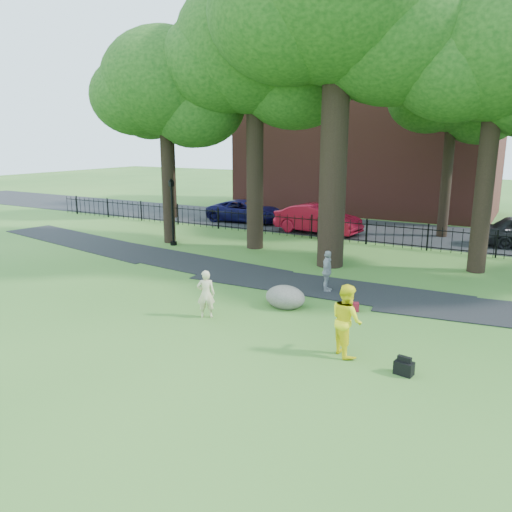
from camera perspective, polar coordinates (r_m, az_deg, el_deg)
The scene contains 16 objects.
ground at distance 15.31m, azimuth -1.20°, elevation -6.80°, with size 120.00×120.00×0.00m, color #306021.
footpath at distance 18.23m, azimuth 7.81°, elevation -3.59°, with size 36.00×2.60×0.03m, color black.
street at distance 29.76m, azimuth 14.73°, elevation 2.72°, with size 80.00×7.00×0.02m, color black.
iron_fence at distance 25.86m, azimuth 12.49°, elevation 2.64°, with size 44.00×0.04×1.20m.
brick_building at distance 38.09m, azimuth 12.53°, elevation 14.16°, with size 18.00×8.00×12.00m, color brown.
big_tree at distance 21.30m, azimuth 9.92°, elevation 26.39°, with size 10.08×8.61×14.37m.
tree_row at distance 22.04m, azimuth 11.94°, elevation 20.60°, with size 26.82×7.96×12.42m.
woman at distance 15.01m, azimuth -5.75°, elevation -4.34°, with size 0.53×0.35×1.46m, color beige.
man at distance 12.59m, azimuth 10.32°, elevation -7.18°, with size 0.88×0.69×1.81m, color yellow.
pedestrian at distance 17.57m, azimuth 8.13°, elevation -1.75°, with size 0.86×0.36×1.47m, color #9A999D.
boulder at distance 15.95m, azimuth 3.37°, elevation -4.53°, with size 1.31×0.98×0.76m, color #6A6258.
lamppost at distance 25.20m, azimuth -9.53°, elevation 4.88°, with size 0.33×0.33×3.34m.
backpack at distance 12.15m, azimuth 16.55°, elevation -12.17°, with size 0.42×0.26×0.32m, color black.
red_bag at distance 15.94m, azimuth 10.96°, elevation -5.73°, with size 0.38×0.24×0.26m, color maroon.
red_sedan at distance 28.37m, azimuth 7.07°, elevation 4.21°, with size 1.71×4.92×1.62m, color #A20C20.
navy_van at distance 32.05m, azimuth -1.17°, elevation 5.16°, with size 2.31×5.02×1.40m, color #0C0A36.
Camera 1 is at (7.35, -12.35, 5.28)m, focal length 35.00 mm.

